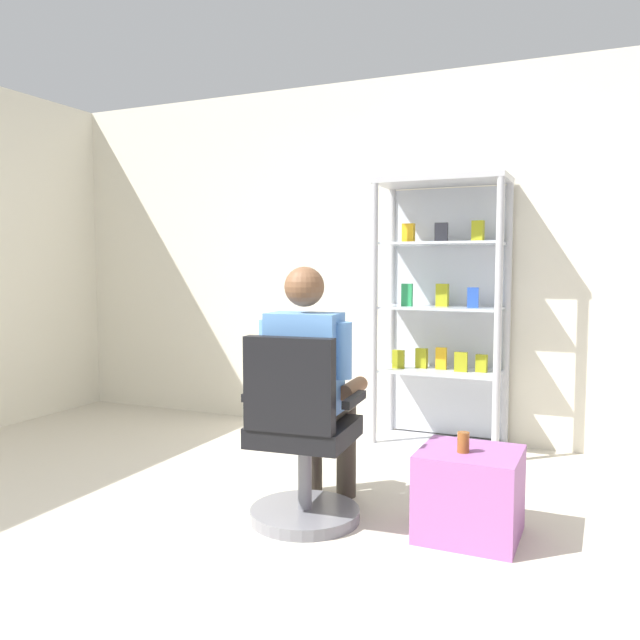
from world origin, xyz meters
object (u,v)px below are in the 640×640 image
Objects in this scene: seated_shopkeeper at (312,378)px; tea_glass at (463,442)px; office_chair at (301,447)px; storage_crate at (469,493)px; display_cabinet_main at (443,313)px.

seated_shopkeeper reaches higher than tea_glass.
office_chair reaches higher than storage_crate.
seated_shopkeeper is 0.96m from storage_crate.
storage_crate is (0.80, 0.20, -0.19)m from office_chair.
seated_shopkeeper is at bearing 179.58° from tea_glass.
storage_crate is at bearing -71.64° from display_cabinet_main.
storage_crate is (0.50, -1.51, -0.75)m from display_cabinet_main.
display_cabinet_main reaches higher than office_chair.
office_chair is at bearing -84.93° from seated_shopkeeper.
office_chair is 2.06× the size of storage_crate.
tea_glass is (0.77, 0.16, 0.07)m from office_chair.
display_cabinet_main is 19.72× the size of tea_glass.
display_cabinet_main is 4.09× the size of storage_crate.
tea_glass is at bearing -121.09° from storage_crate.
storage_crate is 4.83× the size of tea_glass.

